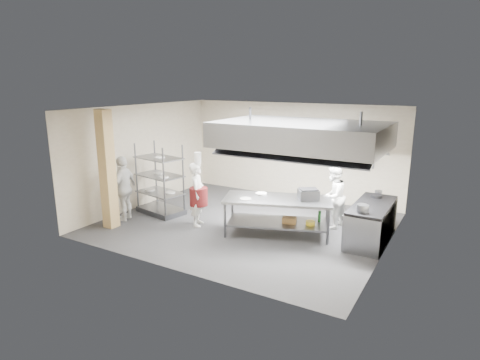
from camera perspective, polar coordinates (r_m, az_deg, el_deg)
The scene contains 23 objects.
floor at distance 10.60m, azimuth 0.80°, elevation -6.27°, with size 7.00×7.00×0.00m, color #29292B.
ceiling at distance 9.96m, azimuth 0.86°, elevation 10.14°, with size 7.00×7.00×0.00m, color silver.
wall_back at distance 12.83m, azimuth 7.43°, elevation 4.14°, with size 7.00×7.00×0.00m, color #B8AA92.
wall_left at distance 12.24m, azimuth -13.63°, elevation 3.39°, with size 6.00×6.00×0.00m, color #B8AA92.
wall_right at distance 9.04m, azimuth 20.56°, elevation -0.80°, with size 6.00×6.00×0.00m, color #B8AA92.
column at distance 10.53m, azimuth -18.35°, elevation 1.38°, with size 0.30×0.30×3.00m, color tan.
exhaust_hood at distance 9.83m, azimuth 8.67°, elevation 6.41°, with size 4.00×2.50×0.60m, color gray.
hood_strip_a at distance 10.23m, azimuth 3.91°, elevation 5.02°, with size 1.60×0.12×0.04m, color white.
hood_strip_b at distance 9.59m, azimuth 13.62°, elevation 4.05°, with size 1.60×0.12×0.04m, color white.
wall_shelf at distance 12.11m, azimuth 15.01°, elevation 3.19°, with size 1.50×0.28×0.04m, color gray.
island at distance 9.84m, azimuth 5.30°, elevation -5.14°, with size 2.57×1.07×0.91m, color slate, non-canonical shape.
island_worktop at distance 9.71m, azimuth 5.36°, elevation -2.77°, with size 2.57×1.07×0.06m, color gray.
island_undershelf at distance 9.89m, azimuth 5.28°, elevation -5.99°, with size 2.36×0.96×0.04m, color slate.
pass_rack at distance 11.40m, azimuth -11.35°, elevation 0.12°, with size 1.32×0.77×1.98m, color gray, non-canonical shape.
cooking_range at distance 9.89m, azimuth 18.14°, elevation -5.91°, with size 0.80×2.00×0.84m, color slate.
range_top at distance 9.75m, azimuth 18.33°, elevation -3.42°, with size 0.78×1.96×0.06m, color black.
chef_head at distance 10.33m, azimuth -6.05°, elevation -2.05°, with size 0.60×0.40×1.66m, color white.
chef_line at distance 10.38m, azimuth 13.08°, elevation -2.31°, with size 0.80×0.62×1.64m, color silver.
chef_plating at distance 11.14m, azimuth -16.16°, elevation -1.12°, with size 1.02×0.43×1.75m, color white.
griddle at distance 9.71m, azimuth 9.70°, elevation -2.02°, with size 0.47×0.36×0.23m, color slate.
wicker_basket at distance 9.79m, azimuth 7.04°, elevation -5.67°, with size 0.33×0.23×0.14m, color brown.
stockpot at distance 9.09m, azimuth 16.98°, elevation -3.83°, with size 0.24×0.24×0.16m, color gray.
plate_stack at distance 11.49m, azimuth -11.27°, elevation -1.61°, with size 0.28×0.28×0.05m, color white.
Camera 1 is at (4.87, -8.67, 3.67)m, focal length 30.00 mm.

